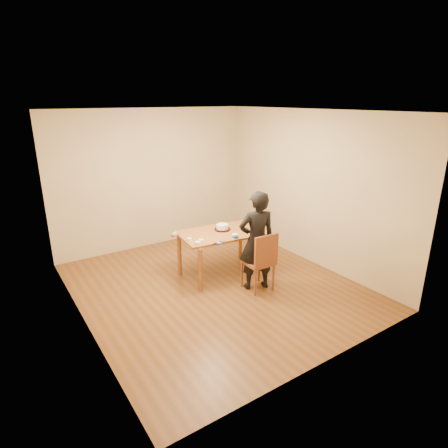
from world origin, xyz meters
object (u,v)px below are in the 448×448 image
dining_chair (258,262)px  cake (222,227)px  dining_table (222,233)px  person (257,241)px  cake_plate (222,229)px

dining_chair → cake: 0.94m
dining_table → person: size_ratio=0.90×
dining_table → cake: size_ratio=6.91×
dining_chair → cake_plate: 0.92m
cake_plate → person: 0.82m
dining_chair → person: person is taller
dining_table → cake: cake is taller
cake_plate → cake: 0.04m
person → cake: bearing=-65.7°
dining_chair → person: 0.34m
cake → dining_table: bearing=-123.4°
dining_chair → cake_plate: (-0.09, 0.86, 0.31)m
person → dining_chair: bearing=107.8°
cake → person: bearing=-83.5°
person → dining_table: bearing=-60.6°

